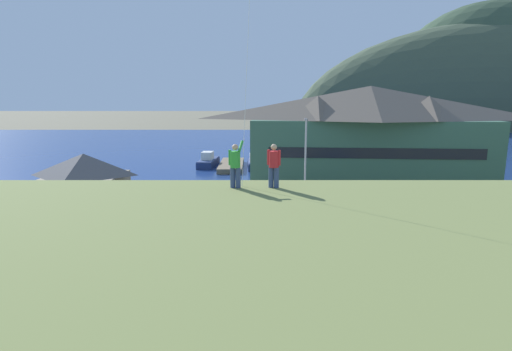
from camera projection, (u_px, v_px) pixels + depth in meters
ground_plane at (255, 256)px, 24.62m from camera, size 600.00×600.00×0.00m
parking_lot_pad at (256, 229)px, 29.52m from camera, size 40.00×20.00×0.10m
bay_water at (256, 145)px, 83.54m from camera, size 360.00×84.00×0.03m
far_hill_west_ridge at (487, 126)px, 141.37m from camera, size 82.21×49.95×84.03m
far_hill_east_peak at (509, 127)px, 135.11m from camera, size 145.98×46.16×69.98m
harbor_lodge at (369, 133)px, 44.75m from camera, size 28.14×11.02×10.91m
storage_shed_near_lot at (86, 186)px, 31.46m from camera, size 6.09×5.43×5.33m
wharf_dock at (232, 165)px, 55.94m from camera, size 3.20×10.41×0.70m
moored_boat_wharfside at (209, 161)px, 57.15m from camera, size 2.68×6.76×2.16m
moored_boat_outer_mooring at (255, 164)px, 55.13m from camera, size 2.02×5.62×2.16m
parked_car_mid_row_center at (233, 209)px, 31.14m from camera, size 4.29×2.23×1.82m
parked_car_back_row_right at (404, 239)px, 24.48m from camera, size 4.20×2.06×1.82m
parked_car_front_row_end at (341, 209)px, 31.22m from camera, size 4.31×2.27×1.82m
parked_car_mid_row_far at (120, 239)px, 24.45m from camera, size 4.26×2.17×1.82m
parked_car_front_row_silver at (302, 234)px, 25.33m from camera, size 4.21×2.08×1.82m
parking_light_pole at (306, 158)px, 34.11m from camera, size 0.24×0.78×7.78m
person_kite_flyer at (236, 164)px, 15.74m from camera, size 0.60×0.62×1.86m
person_companion at (274, 164)px, 15.77m from camera, size 0.53×0.40×1.74m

